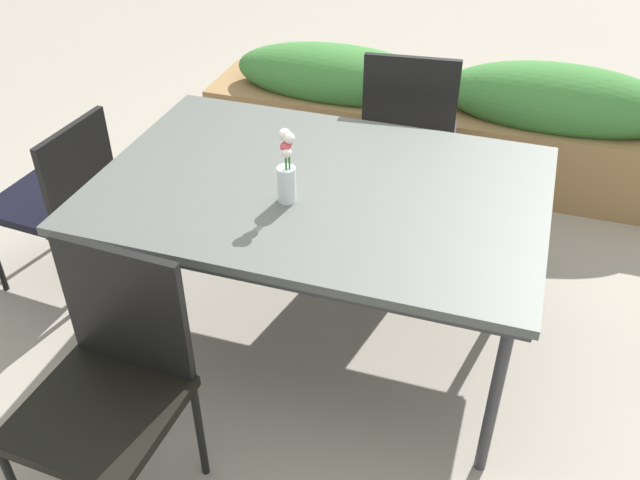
{
  "coord_description": "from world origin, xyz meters",
  "views": [
    {
      "loc": [
        0.62,
        -2.26,
        2.21
      ],
      "look_at": [
        -0.09,
        -0.05,
        0.51
      ],
      "focal_mm": 39.09,
      "sensor_mm": 36.0,
      "label": 1
    }
  ],
  "objects_px": {
    "chair_far_side": "(409,132)",
    "chair_near_left": "(110,377)",
    "chair_end_left": "(60,193)",
    "flower_vase": "(287,172)",
    "dining_table": "(320,194)",
    "planter_box": "(443,118)"
  },
  "relations": [
    {
      "from": "dining_table",
      "to": "flower_vase",
      "type": "distance_m",
      "value": 0.24
    },
    {
      "from": "planter_box",
      "to": "dining_table",
      "type": "bearing_deg",
      "value": -98.92
    },
    {
      "from": "chair_far_side",
      "to": "planter_box",
      "type": "relative_size",
      "value": 0.36
    },
    {
      "from": "dining_table",
      "to": "chair_near_left",
      "type": "distance_m",
      "value": 1.06
    },
    {
      "from": "planter_box",
      "to": "chair_far_side",
      "type": "bearing_deg",
      "value": -97.59
    },
    {
      "from": "flower_vase",
      "to": "dining_table",
      "type": "bearing_deg",
      "value": 62.85
    },
    {
      "from": "chair_far_side",
      "to": "chair_near_left",
      "type": "relative_size",
      "value": 1.05
    },
    {
      "from": "chair_end_left",
      "to": "chair_near_left",
      "type": "distance_m",
      "value": 1.29
    },
    {
      "from": "chair_far_side",
      "to": "planter_box",
      "type": "height_order",
      "value": "chair_far_side"
    },
    {
      "from": "chair_near_left",
      "to": "flower_vase",
      "type": "height_order",
      "value": "flower_vase"
    },
    {
      "from": "dining_table",
      "to": "chair_near_left",
      "type": "xyz_separation_m",
      "value": [
        -0.39,
        -0.96,
        -0.18
      ]
    },
    {
      "from": "chair_far_side",
      "to": "dining_table",
      "type": "bearing_deg",
      "value": -105.94
    },
    {
      "from": "chair_far_side",
      "to": "planter_box",
      "type": "distance_m",
      "value": 0.68
    },
    {
      "from": "chair_end_left",
      "to": "flower_vase",
      "type": "distance_m",
      "value": 1.25
    },
    {
      "from": "dining_table",
      "to": "chair_end_left",
      "type": "bearing_deg",
      "value": -179.75
    },
    {
      "from": "dining_table",
      "to": "planter_box",
      "type": "height_order",
      "value": "dining_table"
    },
    {
      "from": "dining_table",
      "to": "chair_end_left",
      "type": "distance_m",
      "value": 1.28
    },
    {
      "from": "dining_table",
      "to": "planter_box",
      "type": "relative_size",
      "value": 0.61
    },
    {
      "from": "flower_vase",
      "to": "planter_box",
      "type": "relative_size",
      "value": 0.11
    },
    {
      "from": "chair_end_left",
      "to": "flower_vase",
      "type": "relative_size",
      "value": 2.87
    },
    {
      "from": "chair_far_side",
      "to": "chair_near_left",
      "type": "bearing_deg",
      "value": -112.22
    },
    {
      "from": "chair_near_left",
      "to": "planter_box",
      "type": "xyz_separation_m",
      "value": [
        0.64,
        2.56,
        -0.2
      ]
    }
  ]
}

